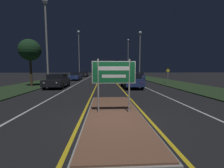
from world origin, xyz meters
TOP-DOWN VIEW (x-y plane):
  - ground_plane at (0.00, 0.00)m, footprint 160.00×160.00m
  - median_island at (0.00, 0.66)m, footprint 2.41×7.54m
  - verge_left at (-9.50, 20.00)m, footprint 5.00×100.00m
  - verge_right at (9.50, 20.00)m, footprint 5.00×100.00m
  - centre_line_yellow_left at (-1.39, 25.00)m, footprint 0.12×70.00m
  - centre_line_yellow_right at (1.39, 25.00)m, footprint 0.12×70.00m
  - lane_line_white_left at (-4.20, 25.00)m, footprint 0.12×70.00m
  - lane_line_white_right at (4.20, 25.00)m, footprint 0.12×70.00m
  - edge_line_white_left at (-7.20, 25.00)m, footprint 0.10×70.00m
  - edge_line_white_right at (7.20, 25.00)m, footprint 0.10×70.00m
  - highway_sign at (0.00, 0.65)m, footprint 1.92×0.07m
  - streetlight_left_near at (-6.22, 9.91)m, footprint 0.55×0.55m
  - streetlight_left_far at (-6.57, 32.07)m, footprint 0.63×0.63m
  - streetlight_right_near at (6.18, 21.63)m, footprint 0.56×0.56m
  - streetlight_right_far at (6.49, 37.05)m, footprint 0.53×0.53m
  - car_receding_0 at (2.56, 10.26)m, footprint 1.97×4.76m
  - car_receding_1 at (5.97, 22.14)m, footprint 2.02×4.17m
  - car_receding_2 at (2.37, 34.35)m, footprint 1.91×4.63m
  - car_approaching_0 at (-5.55, 10.72)m, footprint 2.04×4.33m
  - car_approaching_1 at (-5.69, 22.14)m, footprint 1.88×4.49m
  - car_approaching_2 at (-5.64, 34.37)m, footprint 1.86×4.51m
  - warning_sign at (8.56, 14.68)m, footprint 0.60×0.06m
  - roadside_palm_left at (-8.89, 11.93)m, footprint 2.43×2.43m

SIDE VIEW (x-z plane):
  - ground_plane at x=0.00m, z-range 0.00..0.00m
  - centre_line_yellow_left at x=-1.39m, z-range 0.00..0.01m
  - centre_line_yellow_right at x=1.39m, z-range 0.00..0.01m
  - lane_line_white_left at x=-4.20m, z-range 0.00..0.01m
  - lane_line_white_right at x=4.20m, z-range 0.00..0.01m
  - edge_line_white_left at x=-7.20m, z-range 0.00..0.01m
  - edge_line_white_right at x=7.20m, z-range 0.00..0.01m
  - verge_left at x=-9.50m, z-range 0.00..0.08m
  - verge_right at x=9.50m, z-range 0.00..0.08m
  - median_island at x=0.00m, z-range -0.01..0.09m
  - car_receding_2 at x=2.37m, z-range 0.04..1.42m
  - car_approaching_2 at x=-5.64m, z-range 0.05..1.45m
  - car_receding_1 at x=5.97m, z-range 0.03..1.47m
  - car_approaching_1 at x=-5.69m, z-range 0.03..1.48m
  - car_approaching_0 at x=-5.55m, z-range 0.03..1.54m
  - car_receding_0 at x=2.56m, z-range 0.04..1.62m
  - warning_sign at x=8.56m, z-range 0.30..2.35m
  - highway_sign at x=0.00m, z-range 0.60..3.00m
  - roadside_palm_left at x=-8.89m, z-range 1.51..6.88m
  - streetlight_right_near at x=6.18m, z-range 1.48..10.35m
  - streetlight_left_near at x=-6.22m, z-range 1.46..10.49m
  - streetlight_right_far at x=6.49m, z-range 1.42..11.89m
  - streetlight_left_far at x=-6.57m, z-range 2.08..13.48m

